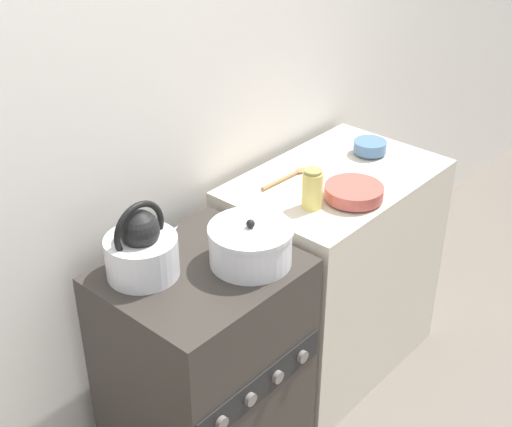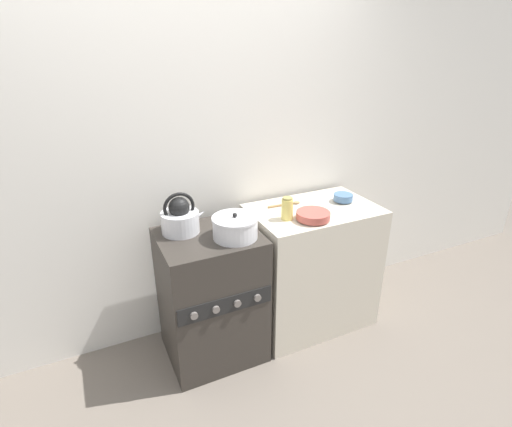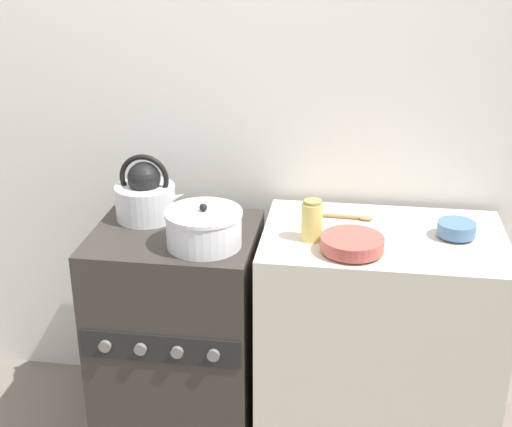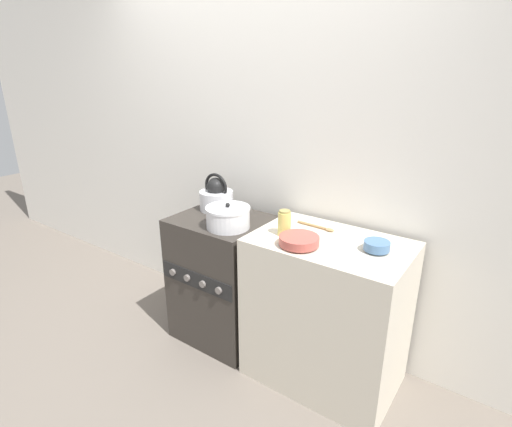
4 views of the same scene
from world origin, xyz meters
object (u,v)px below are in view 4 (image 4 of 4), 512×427
object	(u,v)px
kettle	(217,197)
cooking_pot	(228,217)
small_ceramic_bowl	(377,246)
stove	(223,278)
enamel_bowl	(299,240)
storage_jar	(284,223)

from	to	relation	value
kettle	cooking_pot	bearing A→B (deg)	-37.73
kettle	small_ceramic_bowl	size ratio (longest dim) A/B	2.10
kettle	stove	bearing A→B (deg)	-40.92
stove	enamel_bowl	world-z (taller)	enamel_bowl
small_ceramic_bowl	storage_jar	xyz separation A→B (m)	(-0.50, -0.09, 0.04)
kettle	storage_jar	world-z (taller)	kettle
enamel_bowl	small_ceramic_bowl	distance (m)	0.40
stove	kettle	size ratio (longest dim) A/B	3.15
enamel_bowl	storage_jar	xyz separation A→B (m)	(-0.14, 0.08, 0.04)
kettle	cooking_pot	distance (m)	0.34
kettle	storage_jar	size ratio (longest dim) A/B	1.90
small_ceramic_bowl	cooking_pot	bearing A→B (deg)	-171.39
kettle	cooking_pot	world-z (taller)	kettle
enamel_bowl	storage_jar	world-z (taller)	storage_jar
small_ceramic_bowl	storage_jar	distance (m)	0.51
cooking_pot	storage_jar	size ratio (longest dim) A/B	1.85
cooking_pot	storage_jar	xyz separation A→B (m)	(0.37, 0.04, 0.03)
small_ceramic_bowl	storage_jar	size ratio (longest dim) A/B	0.91
small_ceramic_bowl	storage_jar	bearing A→B (deg)	-169.90
small_ceramic_bowl	enamel_bowl	bearing A→B (deg)	-154.58
cooking_pot	storage_jar	distance (m)	0.38
cooking_pot	storage_jar	world-z (taller)	storage_jar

